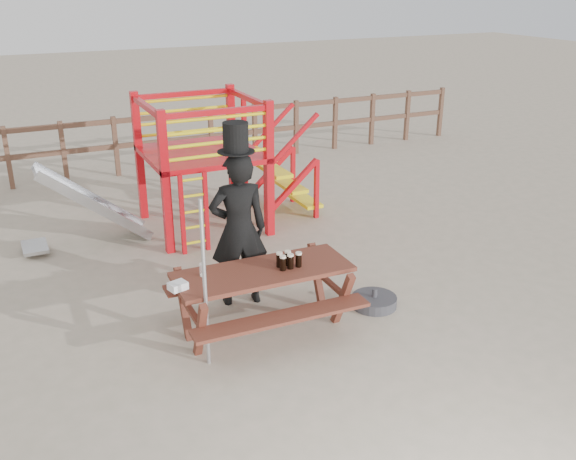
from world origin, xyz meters
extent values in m
plane|color=tan|center=(0.00, 0.00, 0.00)|extent=(60.00, 60.00, 0.00)
cube|color=brown|center=(0.00, 7.00, 1.10)|extent=(15.00, 0.06, 0.10)
cube|color=brown|center=(0.00, 7.00, 0.60)|extent=(15.00, 0.06, 0.10)
cube|color=brown|center=(-2.50, 7.00, 0.60)|extent=(0.09, 0.09, 1.20)
cube|color=brown|center=(-1.50, 7.00, 0.60)|extent=(0.09, 0.09, 1.20)
cube|color=brown|center=(-0.50, 7.00, 0.60)|extent=(0.09, 0.09, 1.20)
cube|color=brown|center=(0.50, 7.00, 0.60)|extent=(0.09, 0.09, 1.20)
cube|color=brown|center=(1.50, 7.00, 0.60)|extent=(0.09, 0.09, 1.20)
cube|color=brown|center=(2.50, 7.00, 0.60)|extent=(0.09, 0.09, 1.20)
cube|color=brown|center=(3.50, 7.00, 0.60)|extent=(0.09, 0.09, 1.20)
cube|color=brown|center=(4.50, 7.00, 0.60)|extent=(0.09, 0.09, 1.20)
cube|color=brown|center=(5.50, 7.00, 0.60)|extent=(0.09, 0.09, 1.20)
cube|color=brown|center=(6.50, 7.00, 0.60)|extent=(0.09, 0.09, 1.20)
cube|color=brown|center=(7.50, 7.00, 0.60)|extent=(0.09, 0.09, 1.20)
cube|color=red|center=(-0.60, 2.80, 1.05)|extent=(0.12, 0.12, 2.10)
cube|color=red|center=(1.00, 2.80, 1.05)|extent=(0.12, 0.12, 2.10)
cube|color=red|center=(-0.60, 4.40, 1.05)|extent=(0.12, 0.12, 2.10)
cube|color=red|center=(1.00, 4.40, 1.05)|extent=(0.12, 0.12, 2.10)
cube|color=red|center=(0.20, 3.60, 1.20)|extent=(1.72, 1.72, 0.08)
cube|color=red|center=(0.20, 2.80, 2.00)|extent=(1.60, 0.08, 0.08)
cube|color=red|center=(0.20, 4.40, 2.00)|extent=(1.60, 0.08, 0.08)
cube|color=red|center=(-0.60, 3.60, 2.00)|extent=(0.08, 1.60, 0.08)
cube|color=red|center=(1.00, 3.60, 2.00)|extent=(0.08, 1.60, 0.08)
cylinder|color=yellow|center=(0.20, 2.80, 1.38)|extent=(1.50, 0.05, 0.05)
cylinder|color=yellow|center=(0.20, 4.40, 1.38)|extent=(1.50, 0.05, 0.05)
cylinder|color=yellow|center=(0.20, 2.80, 1.56)|extent=(1.50, 0.05, 0.05)
cylinder|color=yellow|center=(0.20, 4.40, 1.56)|extent=(1.50, 0.05, 0.05)
cylinder|color=yellow|center=(0.20, 2.80, 1.74)|extent=(1.50, 0.05, 0.05)
cylinder|color=yellow|center=(0.20, 4.40, 1.74)|extent=(1.50, 0.05, 0.05)
cylinder|color=yellow|center=(0.20, 2.80, 1.92)|extent=(1.50, 0.05, 0.05)
cylinder|color=yellow|center=(0.20, 4.40, 1.92)|extent=(1.50, 0.05, 0.05)
cube|color=red|center=(-0.43, 2.65, 0.60)|extent=(0.06, 0.06, 1.20)
cube|color=red|center=(-0.07, 2.65, 0.60)|extent=(0.06, 0.06, 1.20)
cylinder|color=yellow|center=(-0.25, 2.65, 0.15)|extent=(0.36, 0.04, 0.04)
cylinder|color=yellow|center=(-0.25, 2.65, 0.39)|extent=(0.36, 0.04, 0.04)
cylinder|color=yellow|center=(-0.25, 2.65, 0.63)|extent=(0.36, 0.04, 0.04)
cylinder|color=yellow|center=(-0.25, 2.65, 0.87)|extent=(0.36, 0.04, 0.04)
cylinder|color=yellow|center=(-0.25, 2.65, 1.11)|extent=(0.36, 0.04, 0.04)
cube|color=yellow|center=(1.15, 3.60, 1.08)|extent=(0.30, 0.90, 0.06)
cube|color=yellow|center=(1.43, 3.60, 0.78)|extent=(0.30, 0.90, 0.06)
cube|color=yellow|center=(1.71, 3.60, 0.48)|extent=(0.30, 0.90, 0.06)
cube|color=yellow|center=(1.99, 3.60, 0.18)|extent=(0.30, 0.90, 0.06)
cube|color=red|center=(1.55, 3.15, 0.60)|extent=(0.95, 0.08, 0.86)
cube|color=red|center=(1.55, 4.05, 0.60)|extent=(0.95, 0.08, 0.86)
cube|color=#ACAFB3|center=(-1.50, 3.60, 0.62)|extent=(1.53, 0.55, 1.21)
cube|color=#ACAFB3|center=(-1.50, 3.33, 0.66)|extent=(1.58, 0.04, 1.28)
cube|color=#ACAFB3|center=(-1.50, 3.87, 0.66)|extent=(1.58, 0.04, 1.28)
cube|color=#ACAFB3|center=(-2.40, 3.60, 0.10)|extent=(0.35, 0.55, 0.05)
cube|color=maroon|center=(-0.24, 0.17, 0.74)|extent=(1.99, 0.78, 0.05)
cube|color=maroon|center=(-0.25, -0.37, 0.44)|extent=(1.98, 0.32, 0.04)
cube|color=maroon|center=(-0.22, 0.71, 0.44)|extent=(1.98, 0.32, 0.04)
cube|color=maroon|center=(-1.07, 0.19, 0.36)|extent=(0.10, 1.19, 0.71)
cube|color=maroon|center=(0.60, 0.15, 0.36)|extent=(0.10, 1.19, 0.71)
imported|color=black|center=(-0.22, 0.94, 0.96)|extent=(0.77, 0.57, 1.92)
cube|color=#0B803A|center=(-0.19, 1.09, 1.19)|extent=(0.08, 0.03, 0.45)
cylinder|color=black|center=(-0.22, 0.94, 1.92)|extent=(0.43, 0.43, 0.01)
cylinder|color=black|center=(-0.22, 0.94, 2.10)|extent=(0.29, 0.29, 0.33)
cube|color=white|center=(-0.20, 1.08, 2.21)|extent=(0.15, 0.03, 0.04)
cylinder|color=#B2B2B7|center=(-1.02, -0.20, 0.91)|extent=(0.04, 0.04, 1.83)
cylinder|color=#333338|center=(1.22, 0.11, 0.06)|extent=(0.55, 0.55, 0.13)
cylinder|color=#333338|center=(1.22, 0.11, 0.18)|extent=(0.06, 0.06, 0.11)
cube|color=white|center=(-1.22, 0.11, 0.80)|extent=(0.21, 0.18, 0.08)
cylinder|color=black|center=(-0.04, 0.07, 0.84)|extent=(0.07, 0.07, 0.15)
cylinder|color=beige|center=(-0.04, 0.07, 0.93)|extent=(0.07, 0.07, 0.02)
cylinder|color=black|center=(0.05, 0.07, 0.84)|extent=(0.07, 0.07, 0.15)
cylinder|color=beige|center=(0.05, 0.07, 0.93)|extent=(0.07, 0.07, 0.02)
cylinder|color=black|center=(0.16, 0.08, 0.84)|extent=(0.07, 0.07, 0.15)
cylinder|color=beige|center=(0.16, 0.08, 0.93)|extent=(0.07, 0.07, 0.02)
cylinder|color=black|center=(-0.04, 0.17, 0.84)|extent=(0.07, 0.07, 0.15)
cylinder|color=beige|center=(-0.04, 0.17, 0.93)|extent=(0.07, 0.07, 0.02)
cylinder|color=black|center=(0.07, 0.17, 0.84)|extent=(0.07, 0.07, 0.15)
cylinder|color=beige|center=(0.07, 0.17, 0.93)|extent=(0.07, 0.07, 0.02)
cylinder|color=silver|center=(-0.89, 0.30, 0.84)|extent=(0.07, 0.07, 0.15)
cylinder|color=beige|center=(-0.89, 0.30, 0.77)|extent=(0.06, 0.06, 0.02)
camera|label=1|loc=(-2.72, -5.74, 3.82)|focal=40.00mm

